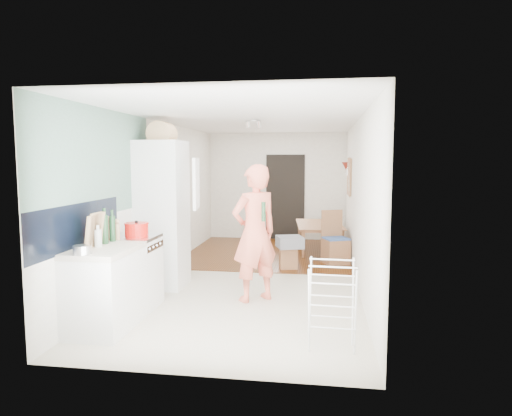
% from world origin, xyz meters
% --- Properties ---
extents(room_shell, '(3.20, 7.00, 2.50)m').
position_xyz_m(room_shell, '(0.00, 0.00, 1.25)').
color(room_shell, white).
rests_on(room_shell, ground).
extents(floor, '(3.20, 7.00, 0.01)m').
position_xyz_m(floor, '(0.00, 0.00, 0.00)').
color(floor, beige).
rests_on(floor, ground).
extents(wood_floor_overlay, '(3.20, 3.30, 0.01)m').
position_xyz_m(wood_floor_overlay, '(0.00, 1.85, 0.01)').
color(wood_floor_overlay, '#5B2C10').
rests_on(wood_floor_overlay, room_shell).
extents(sage_wall_panel, '(0.02, 3.00, 1.30)m').
position_xyz_m(sage_wall_panel, '(-1.59, -2.00, 1.85)').
color(sage_wall_panel, gray).
rests_on(sage_wall_panel, room_shell).
extents(tile_splashback, '(0.02, 1.90, 0.50)m').
position_xyz_m(tile_splashback, '(-1.59, -2.55, 1.15)').
color(tile_splashback, black).
rests_on(tile_splashback, room_shell).
extents(doorway_recess, '(0.90, 0.04, 2.00)m').
position_xyz_m(doorway_recess, '(0.20, 3.48, 1.00)').
color(doorway_recess, black).
rests_on(doorway_recess, room_shell).
extents(base_cabinet, '(0.60, 0.90, 0.86)m').
position_xyz_m(base_cabinet, '(-1.30, -2.55, 0.43)').
color(base_cabinet, white).
rests_on(base_cabinet, room_shell).
extents(worktop, '(0.62, 0.92, 0.06)m').
position_xyz_m(worktop, '(-1.30, -2.55, 0.89)').
color(worktop, beige).
rests_on(worktop, room_shell).
extents(range_cooker, '(0.60, 0.60, 0.88)m').
position_xyz_m(range_cooker, '(-1.30, -1.80, 0.44)').
color(range_cooker, white).
rests_on(range_cooker, room_shell).
extents(cooker_top, '(0.60, 0.60, 0.04)m').
position_xyz_m(cooker_top, '(-1.30, -1.80, 0.90)').
color(cooker_top, silver).
rests_on(cooker_top, room_shell).
extents(fridge_housing, '(0.66, 0.66, 2.15)m').
position_xyz_m(fridge_housing, '(-1.27, -0.78, 1.07)').
color(fridge_housing, white).
rests_on(fridge_housing, room_shell).
extents(fridge_door, '(0.14, 0.56, 0.70)m').
position_xyz_m(fridge_door, '(-0.66, -1.08, 1.55)').
color(fridge_door, white).
rests_on(fridge_door, room_shell).
extents(fridge_interior, '(0.02, 0.52, 0.66)m').
position_xyz_m(fridge_interior, '(-0.96, -0.78, 1.55)').
color(fridge_interior, white).
rests_on(fridge_interior, room_shell).
extents(pinboard, '(0.03, 0.90, 0.70)m').
position_xyz_m(pinboard, '(1.58, 1.90, 1.55)').
color(pinboard, tan).
rests_on(pinboard, room_shell).
extents(pinboard_frame, '(0.00, 0.94, 0.74)m').
position_xyz_m(pinboard_frame, '(1.57, 1.90, 1.55)').
color(pinboard_frame, '#9F6842').
rests_on(pinboard_frame, room_shell).
extents(wall_sconce, '(0.18, 0.18, 0.16)m').
position_xyz_m(wall_sconce, '(1.54, 2.55, 1.75)').
color(wall_sconce, maroon).
rests_on(wall_sconce, room_shell).
extents(person, '(0.93, 0.89, 2.14)m').
position_xyz_m(person, '(0.18, -1.28, 1.07)').
color(person, '#F77359').
rests_on(person, floor).
extents(dining_table, '(0.90, 1.44, 0.48)m').
position_xyz_m(dining_table, '(1.04, 2.19, 0.24)').
color(dining_table, '#9F6842').
rests_on(dining_table, floor).
extents(dining_chair, '(0.53, 0.53, 0.96)m').
position_xyz_m(dining_chair, '(1.32, 1.05, 0.48)').
color(dining_chair, '#9F6842').
rests_on(dining_chair, floor).
extents(stool, '(0.34, 0.34, 0.38)m').
position_xyz_m(stool, '(0.49, 0.57, 0.19)').
color(stool, '#9F6842').
rests_on(stool, floor).
extents(grey_drape, '(0.53, 0.53, 0.19)m').
position_xyz_m(grey_drape, '(0.52, 0.53, 0.48)').
color(grey_drape, slate).
rests_on(grey_drape, stool).
extents(drying_rack, '(0.47, 0.43, 0.89)m').
position_xyz_m(drying_rack, '(1.17, -2.74, 0.45)').
color(drying_rack, white).
rests_on(drying_rack, floor).
extents(bread_bin, '(0.43, 0.41, 0.20)m').
position_xyz_m(bread_bin, '(-1.26, -0.74, 2.25)').
color(bread_bin, tan).
rests_on(bread_bin, fridge_housing).
extents(red_casserole, '(0.37, 0.37, 0.18)m').
position_xyz_m(red_casserole, '(-1.22, -1.82, 1.01)').
color(red_casserole, red).
rests_on(red_casserole, cooker_top).
extents(steel_pan, '(0.21, 0.21, 0.09)m').
position_xyz_m(steel_pan, '(-1.34, -2.92, 0.97)').
color(steel_pan, silver).
rests_on(steel_pan, worktop).
extents(held_bottle, '(0.05, 0.05, 0.25)m').
position_xyz_m(held_bottle, '(0.32, -1.46, 1.22)').
color(held_bottle, '#1E4123').
rests_on(held_bottle, person).
extents(bottle_a, '(0.10, 0.10, 0.33)m').
position_xyz_m(bottle_a, '(-1.39, -2.34, 1.08)').
color(bottle_a, '#1E4123').
rests_on(bottle_a, worktop).
extents(bottle_b, '(0.09, 0.09, 0.30)m').
position_xyz_m(bottle_b, '(-1.37, -2.18, 1.07)').
color(bottle_b, '#1E4123').
rests_on(bottle_b, worktop).
extents(bottle_c, '(0.10, 0.10, 0.20)m').
position_xyz_m(bottle_c, '(-1.36, -2.55, 1.02)').
color(bottle_c, beige).
rests_on(bottle_c, worktop).
extents(pepper_mill_front, '(0.07, 0.07, 0.20)m').
position_xyz_m(pepper_mill_front, '(-1.36, -2.08, 1.02)').
color(pepper_mill_front, tan).
rests_on(pepper_mill_front, worktop).
extents(pepper_mill_back, '(0.07, 0.07, 0.22)m').
position_xyz_m(pepper_mill_back, '(-1.46, -2.11, 1.03)').
color(pepper_mill_back, tan).
rests_on(pepper_mill_back, worktop).
extents(chopping_boards, '(0.08, 0.28, 0.38)m').
position_xyz_m(chopping_boards, '(-1.39, -2.55, 1.11)').
color(chopping_boards, tan).
rests_on(chopping_boards, worktop).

